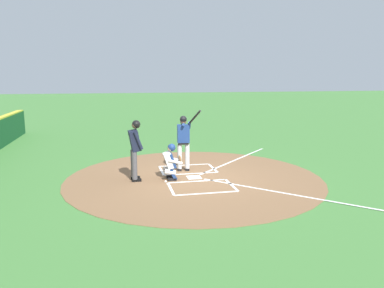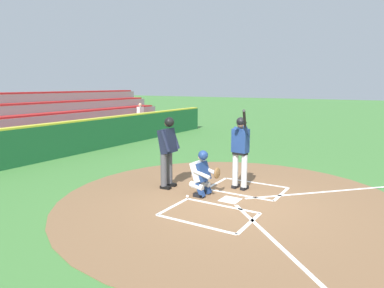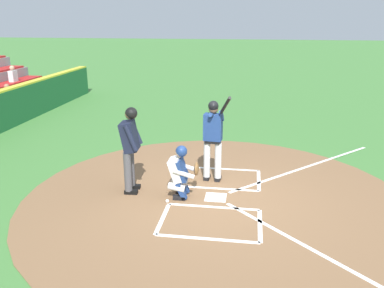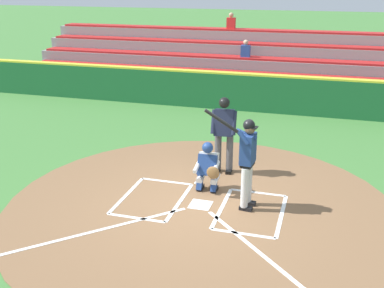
% 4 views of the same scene
% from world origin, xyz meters
% --- Properties ---
extents(ground_plane, '(120.00, 120.00, 0.00)m').
position_xyz_m(ground_plane, '(0.00, 0.00, 0.00)').
color(ground_plane, '#427A38').
extents(dirt_circle, '(8.00, 8.00, 0.01)m').
position_xyz_m(dirt_circle, '(0.00, 0.00, 0.01)').
color(dirt_circle, brown).
rests_on(dirt_circle, ground).
extents(home_plate_and_chalk, '(7.93, 4.91, 0.01)m').
position_xyz_m(home_plate_and_chalk, '(0.00, 0.88, 0.01)').
color(home_plate_and_chalk, white).
rests_on(home_plate_and_chalk, dirt_circle).
extents(batter, '(0.99, 0.64, 2.13)m').
position_xyz_m(batter, '(-0.90, -0.16, 1.10)').
color(batter, silver).
rests_on(batter, ground).
extents(catcher, '(0.59, 0.60, 1.13)m').
position_xyz_m(catcher, '(0.03, -0.73, 0.59)').
color(catcher, black).
rests_on(catcher, ground).
extents(plate_umpire, '(0.60, 0.44, 1.86)m').
position_xyz_m(plate_umpire, '(-0.06, -1.82, 1.08)').
color(plate_umpire, '#4C4C51').
rests_on(plate_umpire, ground).
extents(baseball, '(0.07, 0.07, 0.07)m').
position_xyz_m(baseball, '(0.37, -0.96, 0.04)').
color(baseball, white).
rests_on(baseball, ground).
extents(backstop_wall, '(22.00, 0.36, 1.31)m').
position_xyz_m(backstop_wall, '(0.00, -7.50, 0.65)').
color(backstop_wall, '#1E6033').
rests_on(backstop_wall, ground).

